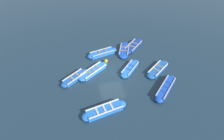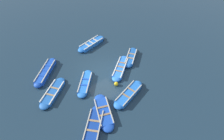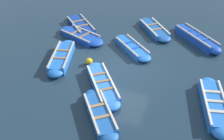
{
  "view_description": "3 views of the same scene",
  "coord_description": "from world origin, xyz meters",
  "px_view_note": "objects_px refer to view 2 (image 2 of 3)",
  "views": [
    {
      "loc": [
        -2.57,
        -12.44,
        11.24
      ],
      "look_at": [
        0.06,
        0.23,
        0.21
      ],
      "focal_mm": 28.0,
      "sensor_mm": 36.0,
      "label": 1
    },
    {
      "loc": [
        5.73,
        9.47,
        11.63
      ],
      "look_at": [
        -0.74,
        0.53,
        0.53
      ],
      "focal_mm": 28.0,
      "sensor_mm": 36.0,
      "label": 2
    },
    {
      "loc": [
        -10.3,
        -3.07,
        7.53
      ],
      "look_at": [
        -0.68,
        0.42,
        0.26
      ],
      "focal_mm": 42.0,
      "sensor_mm": 36.0,
      "label": 3
    }
  ],
  "objects_px": {
    "boat_end_of_row": "(91,44)",
    "boat_far_corner": "(85,83)",
    "boat_broadside": "(94,127)",
    "boat_alongside": "(120,68)",
    "boat_centre": "(53,93)",
    "boat_drifting": "(131,57)",
    "boat_stern_in": "(129,94)",
    "boat_tucked": "(104,112)",
    "boat_mid_row": "(46,72)",
    "buoy_yellow_far": "(40,85)",
    "buoy_orange_near": "(116,84)"
  },
  "relations": [
    {
      "from": "boat_tucked",
      "to": "boat_centre",
      "type": "distance_m",
      "value": 4.61
    },
    {
      "from": "boat_far_corner",
      "to": "boat_alongside",
      "type": "xyz_separation_m",
      "value": [
        -3.61,
        0.33,
        0.01
      ]
    },
    {
      "from": "boat_centre",
      "to": "boat_stern_in",
      "type": "height_order",
      "value": "boat_stern_in"
    },
    {
      "from": "boat_end_of_row",
      "to": "boat_alongside",
      "type": "xyz_separation_m",
      "value": [
        -0.26,
        4.8,
        -0.03
      ]
    },
    {
      "from": "buoy_orange_near",
      "to": "buoy_yellow_far",
      "type": "xyz_separation_m",
      "value": [
        5.37,
        -3.77,
        -0.03
      ]
    },
    {
      "from": "buoy_yellow_far",
      "to": "buoy_orange_near",
      "type": "bearing_deg",
      "value": 144.9
    },
    {
      "from": "boat_drifting",
      "to": "buoy_orange_near",
      "type": "xyz_separation_m",
      "value": [
        3.28,
        1.93,
        0.01
      ]
    },
    {
      "from": "boat_tucked",
      "to": "boat_broadside",
      "type": "xyz_separation_m",
      "value": [
        1.24,
        0.58,
        0.01
      ]
    },
    {
      "from": "boat_drifting",
      "to": "boat_end_of_row",
      "type": "xyz_separation_m",
      "value": [
        2.06,
        -4.19,
        0.03
      ]
    },
    {
      "from": "boat_centre",
      "to": "buoy_yellow_far",
      "type": "bearing_deg",
      "value": -67.62
    },
    {
      "from": "boat_far_corner",
      "to": "buoy_orange_near",
      "type": "bearing_deg",
      "value": 142.14
    },
    {
      "from": "boat_tucked",
      "to": "boat_drifting",
      "type": "relative_size",
      "value": 1.2
    },
    {
      "from": "boat_centre",
      "to": "boat_mid_row",
      "type": "relative_size",
      "value": 1.0
    },
    {
      "from": "boat_far_corner",
      "to": "buoy_yellow_far",
      "type": "bearing_deg",
      "value": -33.18
    },
    {
      "from": "boat_tucked",
      "to": "boat_mid_row",
      "type": "relative_size",
      "value": 1.09
    },
    {
      "from": "buoy_orange_near",
      "to": "boat_stern_in",
      "type": "bearing_deg",
      "value": 95.72
    },
    {
      "from": "boat_far_corner",
      "to": "boat_end_of_row",
      "type": "xyz_separation_m",
      "value": [
        -3.35,
        -4.47,
        0.04
      ]
    },
    {
      "from": "boat_far_corner",
      "to": "boat_stern_in",
      "type": "distance_m",
      "value": 3.87
    },
    {
      "from": "boat_tucked",
      "to": "boat_stern_in",
      "type": "xyz_separation_m",
      "value": [
        -2.55,
        -0.15,
        0.04
      ]
    },
    {
      "from": "buoy_yellow_far",
      "to": "boat_stern_in",
      "type": "bearing_deg",
      "value": 136.41
    },
    {
      "from": "boat_centre",
      "to": "boat_end_of_row",
      "type": "relative_size",
      "value": 0.85
    },
    {
      "from": "boat_far_corner",
      "to": "buoy_yellow_far",
      "type": "distance_m",
      "value": 3.88
    },
    {
      "from": "boat_broadside",
      "to": "boat_centre",
      "type": "height_order",
      "value": "boat_broadside"
    },
    {
      "from": "boat_stern_in",
      "to": "boat_end_of_row",
      "type": "distance_m",
      "value": 7.68
    },
    {
      "from": "boat_drifting",
      "to": "boat_stern_in",
      "type": "relative_size",
      "value": 0.81
    },
    {
      "from": "boat_centre",
      "to": "boat_mid_row",
      "type": "xyz_separation_m",
      "value": [
        -0.38,
        -2.59,
        0.05
      ]
    },
    {
      "from": "boat_far_corner",
      "to": "boat_stern_in",
      "type": "xyz_separation_m",
      "value": [
        -2.27,
        3.13,
        0.04
      ]
    },
    {
      "from": "boat_alongside",
      "to": "boat_mid_row",
      "type": "bearing_deg",
      "value": -31.39
    },
    {
      "from": "boat_stern_in",
      "to": "boat_end_of_row",
      "type": "relative_size",
      "value": 0.96
    },
    {
      "from": "boat_far_corner",
      "to": "buoy_orange_near",
      "type": "xyz_separation_m",
      "value": [
        -2.12,
        1.65,
        0.03
      ]
    },
    {
      "from": "boat_tucked",
      "to": "boat_mid_row",
      "type": "xyz_separation_m",
      "value": [
        1.99,
        -6.54,
        0.05
      ]
    },
    {
      "from": "boat_tucked",
      "to": "boat_broadside",
      "type": "height_order",
      "value": "boat_broadside"
    },
    {
      "from": "boat_stern_in",
      "to": "buoy_yellow_far",
      "type": "height_order",
      "value": "boat_stern_in"
    },
    {
      "from": "boat_broadside",
      "to": "boat_stern_in",
      "type": "height_order",
      "value": "boat_stern_in"
    },
    {
      "from": "boat_stern_in",
      "to": "buoy_yellow_far",
      "type": "bearing_deg",
      "value": -43.59
    },
    {
      "from": "boat_broadside",
      "to": "boat_drifting",
      "type": "bearing_deg",
      "value": -149.13
    },
    {
      "from": "boat_centre",
      "to": "boat_alongside",
      "type": "relative_size",
      "value": 0.96
    },
    {
      "from": "boat_end_of_row",
      "to": "buoy_yellow_far",
      "type": "xyz_separation_m",
      "value": [
        6.59,
        2.35,
        -0.05
      ]
    },
    {
      "from": "buoy_yellow_far",
      "to": "boat_far_corner",
      "type": "bearing_deg",
      "value": 146.82
    },
    {
      "from": "boat_mid_row",
      "to": "buoy_yellow_far",
      "type": "relative_size",
      "value": 10.7
    },
    {
      "from": "boat_broadside",
      "to": "boat_end_of_row",
      "type": "distance_m",
      "value": 9.65
    },
    {
      "from": "boat_centre",
      "to": "buoy_yellow_far",
      "type": "distance_m",
      "value": 1.57
    },
    {
      "from": "boat_tucked",
      "to": "boat_centre",
      "type": "relative_size",
      "value": 1.09
    },
    {
      "from": "boat_centre",
      "to": "boat_tucked",
      "type": "bearing_deg",
      "value": 120.97
    },
    {
      "from": "boat_far_corner",
      "to": "boat_alongside",
      "type": "height_order",
      "value": "boat_alongside"
    },
    {
      "from": "boat_end_of_row",
      "to": "boat_far_corner",
      "type": "bearing_deg",
      "value": 53.18
    },
    {
      "from": "boat_broadside",
      "to": "boat_alongside",
      "type": "relative_size",
      "value": 0.96
    },
    {
      "from": "boat_end_of_row",
      "to": "boat_alongside",
      "type": "bearing_deg",
      "value": 93.14
    },
    {
      "from": "boat_tucked",
      "to": "boat_drifting",
      "type": "distance_m",
      "value": 6.7
    },
    {
      "from": "boat_stern_in",
      "to": "boat_end_of_row",
      "type": "height_order",
      "value": "boat_end_of_row"
    }
  ]
}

